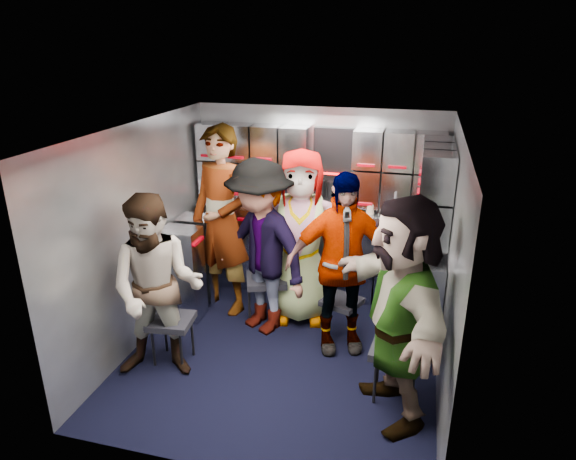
% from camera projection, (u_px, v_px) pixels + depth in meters
% --- Properties ---
extents(floor, '(3.00, 3.00, 0.00)m').
position_uv_depth(floor, '(284.00, 351.00, 4.89)').
color(floor, black).
rests_on(floor, ground).
extents(wall_back, '(2.80, 0.04, 2.10)m').
position_uv_depth(wall_back, '(318.00, 200.00, 5.88)').
color(wall_back, gray).
rests_on(wall_back, ground).
extents(wall_left, '(0.04, 3.00, 2.10)m').
position_uv_depth(wall_left, '(142.00, 235.00, 4.86)').
color(wall_left, gray).
rests_on(wall_left, ground).
extents(wall_right, '(0.04, 3.00, 2.10)m').
position_uv_depth(wall_right, '(449.00, 267.00, 4.19)').
color(wall_right, gray).
rests_on(wall_right, ground).
extents(ceiling, '(2.80, 3.00, 0.02)m').
position_uv_depth(ceiling, '(284.00, 130.00, 4.15)').
color(ceiling, silver).
rests_on(ceiling, wall_back).
extents(cart_bank_back, '(2.68, 0.38, 0.99)m').
position_uv_depth(cart_bank_back, '(314.00, 251.00, 5.88)').
color(cart_bank_back, gray).
rests_on(cart_bank_back, ground).
extents(cart_bank_left, '(0.38, 0.76, 0.99)m').
position_uv_depth(cart_bank_left, '(191.00, 266.00, 5.51)').
color(cart_bank_left, gray).
rests_on(cart_bank_left, ground).
extents(counter, '(2.68, 0.42, 0.03)m').
position_uv_depth(counter, '(315.00, 208.00, 5.70)').
color(counter, silver).
rests_on(counter, cart_bank_back).
extents(locker_bank_back, '(2.68, 0.28, 0.82)m').
position_uv_depth(locker_bank_back, '(316.00, 165.00, 5.58)').
color(locker_bank_back, gray).
rests_on(locker_bank_back, wall_back).
extents(locker_bank_right, '(0.28, 1.00, 0.82)m').
position_uv_depth(locker_bank_right, '(435.00, 190.00, 4.70)').
color(locker_bank_right, gray).
rests_on(locker_bank_right, wall_right).
extents(right_cabinet, '(0.28, 1.20, 1.00)m').
position_uv_depth(right_cabinet, '(425.00, 291.00, 4.96)').
color(right_cabinet, gray).
rests_on(right_cabinet, ground).
extents(coffee_niche, '(0.46, 0.16, 0.84)m').
position_uv_depth(coffee_niche, '(334.00, 167.00, 5.60)').
color(coffee_niche, black).
rests_on(coffee_niche, wall_back).
extents(red_latch_strip, '(2.60, 0.02, 0.03)m').
position_uv_depth(red_latch_strip, '(310.00, 226.00, 5.57)').
color(red_latch_strip, '#A1000D').
rests_on(red_latch_strip, cart_bank_back).
extents(jump_seat_near_left, '(0.41, 0.39, 0.44)m').
position_uv_depth(jump_seat_near_left, '(171.00, 323.00, 4.62)').
color(jump_seat_near_left, black).
rests_on(jump_seat_near_left, ground).
extents(jump_seat_mid_left, '(0.51, 0.50, 0.48)m').
position_uv_depth(jump_seat_mid_left, '(266.00, 282.00, 5.31)').
color(jump_seat_mid_left, black).
rests_on(jump_seat_mid_left, ground).
extents(jump_seat_center, '(0.44, 0.42, 0.47)m').
position_uv_depth(jump_seat_center, '(304.00, 274.00, 5.52)').
color(jump_seat_center, black).
rests_on(jump_seat_center, ground).
extents(jump_seat_mid_right, '(0.44, 0.43, 0.41)m').
position_uv_depth(jump_seat_mid_right, '(342.00, 304.00, 5.02)').
color(jump_seat_mid_right, black).
rests_on(jump_seat_mid_right, ground).
extents(jump_seat_near_right, '(0.44, 0.42, 0.48)m').
position_uv_depth(jump_seat_near_right, '(397.00, 353.00, 4.14)').
color(jump_seat_near_right, black).
rests_on(jump_seat_near_right, ground).
extents(attendant_standing, '(0.84, 0.68, 2.01)m').
position_uv_depth(attendant_standing, '(222.00, 221.00, 5.33)').
color(attendant_standing, black).
rests_on(attendant_standing, ground).
extents(attendant_arc_a, '(0.92, 0.79, 1.65)m').
position_uv_depth(attendant_arc_a, '(157.00, 289.00, 4.30)').
color(attendant_arc_a, black).
rests_on(attendant_arc_a, ground).
extents(attendant_arc_b, '(1.31, 1.12, 1.76)m').
position_uv_depth(attendant_arc_b, '(260.00, 248.00, 4.99)').
color(attendant_arc_b, black).
rests_on(attendant_arc_b, ground).
extents(attendant_arc_c, '(0.97, 0.72, 1.81)m').
position_uv_depth(attendant_arc_c, '(301.00, 238.00, 5.18)').
color(attendant_arc_c, black).
rests_on(attendant_arc_c, ground).
extents(attendant_arc_d, '(1.10, 0.74, 1.73)m').
position_uv_depth(attendant_arc_d, '(341.00, 264.00, 4.67)').
color(attendant_arc_d, black).
rests_on(attendant_arc_d, ground).
extents(attendant_arc_e, '(1.20, 1.74, 1.81)m').
position_uv_depth(attendant_arc_e, '(400.00, 311.00, 3.80)').
color(attendant_arc_e, black).
rests_on(attendant_arc_e, ground).
extents(bottle_left, '(0.07, 0.07, 0.26)m').
position_uv_depth(bottle_left, '(293.00, 195.00, 5.66)').
color(bottle_left, white).
rests_on(bottle_left, counter).
extents(bottle_mid, '(0.06, 0.06, 0.26)m').
position_uv_depth(bottle_mid, '(288.00, 195.00, 5.67)').
color(bottle_mid, white).
rests_on(bottle_mid, counter).
extents(bottle_right, '(0.07, 0.07, 0.27)m').
position_uv_depth(bottle_right, '(395.00, 203.00, 5.39)').
color(bottle_right, white).
rests_on(bottle_right, counter).
extents(cup_left, '(0.08, 0.08, 0.10)m').
position_uv_depth(cup_left, '(285.00, 202.00, 5.70)').
color(cup_left, tan).
rests_on(cup_left, counter).
extents(cup_right, '(0.08, 0.08, 0.11)m').
position_uv_depth(cup_right, '(370.00, 209.00, 5.47)').
color(cup_right, tan).
rests_on(cup_right, counter).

